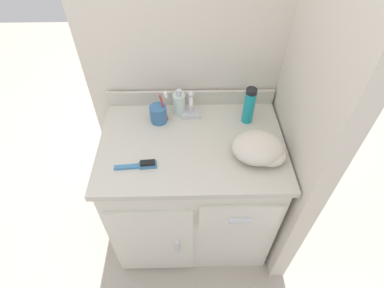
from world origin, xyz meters
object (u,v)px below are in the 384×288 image
toothbrush_cup (159,114)px  shaving_cream_can (249,106)px  hairbrush (142,165)px  soap_dispenser (179,103)px  hand_towel (260,149)px

toothbrush_cup → shaving_cream_can: bearing=-1.0°
toothbrush_cup → hairbrush: bearing=-101.4°
toothbrush_cup → soap_dispenser: size_ratio=1.20×
toothbrush_cup → soap_dispenser: bearing=31.3°
soap_dispenser → shaving_cream_can: shaving_cream_can is taller
shaving_cream_can → hand_towel: (0.02, -0.24, -0.05)m
soap_dispenser → hand_towel: (0.35, -0.30, -0.01)m
shaving_cream_can → hairbrush: (-0.49, -0.28, -0.08)m
hairbrush → shaving_cream_can: bearing=25.6°
soap_dispenser → hairbrush: size_ratio=0.78×
hairbrush → hand_towel: bearing=0.8°
hairbrush → hand_towel: size_ratio=0.79×
soap_dispenser → hairbrush: 0.39m
shaving_cream_can → hand_towel: shaving_cream_can is taller
shaving_cream_can → hairbrush: bearing=-149.9°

